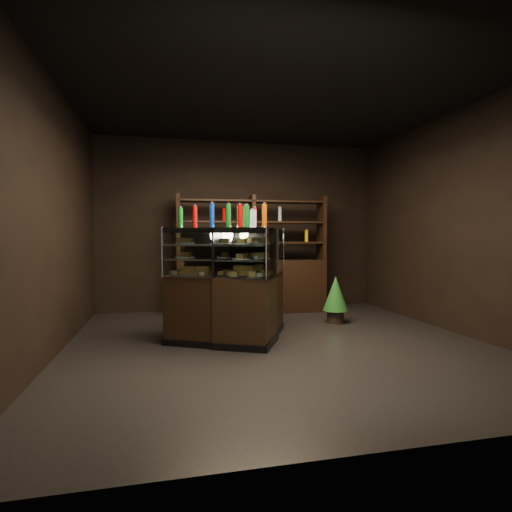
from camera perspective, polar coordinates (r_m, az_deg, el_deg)
The scene contains 7 objects.
ground at distance 4.97m, azimuth 3.19°, elevation -12.39°, with size 5.00×5.00×0.00m, color black.
room_shell at distance 4.84m, azimuth 3.25°, elevation 10.38°, with size 5.02×5.02×3.01m.
display_case at distance 5.03m, azimuth -2.74°, elevation -6.67°, with size 1.69×1.45×1.41m.
food_display at distance 4.96m, azimuth -2.72°, elevation -0.24°, with size 1.32×1.16×0.44m.
bottles_top at distance 4.97m, azimuth -2.78°, elevation 5.61°, with size 1.15×1.02×0.30m.
potted_conifer at distance 6.15m, azimuth 11.30°, elevation -5.15°, with size 0.38×0.38×0.80m.
back_shelving at distance 6.85m, azimuth -0.53°, elevation -3.09°, with size 2.55×0.55×2.00m.
Camera 1 is at (-1.32, -4.61, 1.29)m, focal length 28.00 mm.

